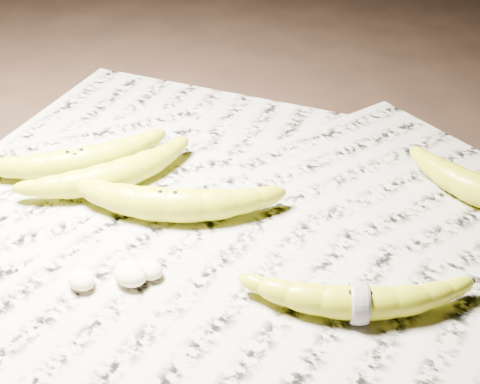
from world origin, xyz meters
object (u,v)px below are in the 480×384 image
Objects in this scene: banana_taped at (359,300)px; banana_center at (169,202)px; banana_left_a at (76,159)px; banana_left_b at (113,173)px.

banana_center is at bearing 143.16° from banana_taped.
banana_center reaches higher than banana_left_a.
banana_left_a and banana_left_b have the same top height.
banana_center is 1.10× the size of banana_taped.
banana_taped is at bearing -57.19° from banana_left_a.
banana_left_b is 0.88× the size of banana_center.
banana_left_b is 0.96× the size of banana_taped.
banana_taped is at bearing -33.08° from banana_center.
banana_taped is (0.42, 0.01, -0.00)m from banana_left_a.
banana_left_b is 0.10m from banana_center.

